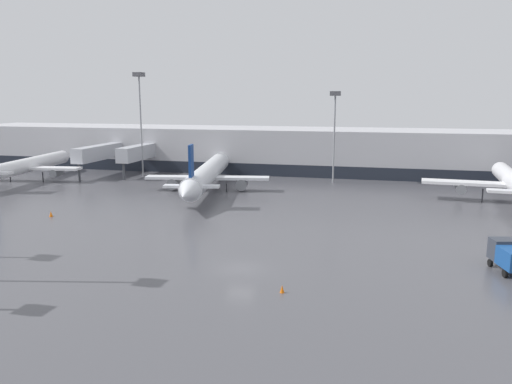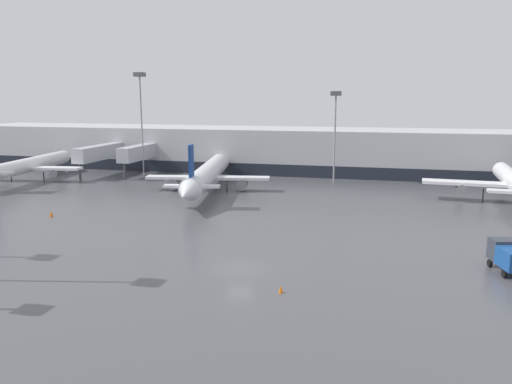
# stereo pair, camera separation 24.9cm
# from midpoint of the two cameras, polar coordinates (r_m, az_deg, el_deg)

# --- Properties ---
(ground_plane) EXTENTS (320.00, 320.00, 0.00)m
(ground_plane) POSITION_cam_midpoint_polar(r_m,az_deg,el_deg) (46.11, -1.93, -8.74)
(ground_plane) COLOR #4C4C51
(terminal_building) EXTENTS (160.00, 30.69, 9.00)m
(terminal_building) POSITION_cam_midpoint_polar(r_m,az_deg,el_deg) (104.95, 7.15, 4.71)
(terminal_building) COLOR #B2B2B7
(terminal_building) RESTS_ON ground_plane
(parked_jet_1) EXTENTS (20.78, 40.51, 9.01)m
(parked_jet_1) POSITION_cam_midpoint_polar(r_m,az_deg,el_deg) (83.84, -5.66, 2.06)
(parked_jet_1) COLOR silver
(parked_jet_1) RESTS_ON ground_plane
(parked_jet_2) EXTENTS (20.21, 32.48, 9.91)m
(parked_jet_2) POSITION_cam_midpoint_polar(r_m,az_deg,el_deg) (101.57, -24.76, 2.78)
(parked_jet_2) COLOR white
(parked_jet_2) RESTS_ON ground_plane
(service_truck_0) EXTENTS (3.09, 4.92, 2.65)m
(service_truck_0) POSITION_cam_midpoint_polar(r_m,az_deg,el_deg) (50.12, 26.86, -6.46)
(service_truck_0) COLOR #19478C
(service_truck_0) RESTS_ON ground_plane
(traffic_cone_0) EXTENTS (0.36, 0.36, 0.64)m
(traffic_cone_0) POSITION_cam_midpoint_polar(r_m,az_deg,el_deg) (40.66, 2.83, -11.00)
(traffic_cone_0) COLOR orange
(traffic_cone_0) RESTS_ON ground_plane
(traffic_cone_1) EXTENTS (0.47, 0.47, 0.72)m
(traffic_cone_1) POSITION_cam_midpoint_polar(r_m,az_deg,el_deg) (70.82, -22.48, -2.33)
(traffic_cone_1) COLOR orange
(traffic_cone_1) RESTS_ON ground_plane
(apron_light_mast_1) EXTENTS (1.80, 1.80, 20.14)m
(apron_light_mast_1) POSITION_cam_midpoint_polar(r_m,az_deg,el_deg) (100.79, -13.22, 10.65)
(apron_light_mast_1) COLOR gray
(apron_light_mast_1) RESTS_ON ground_plane
(apron_light_mast_5) EXTENTS (1.80, 1.80, 16.49)m
(apron_light_mast_5) POSITION_cam_midpoint_polar(r_m,az_deg,el_deg) (91.36, 8.93, 9.24)
(apron_light_mast_5) COLOR gray
(apron_light_mast_5) RESTS_ON ground_plane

